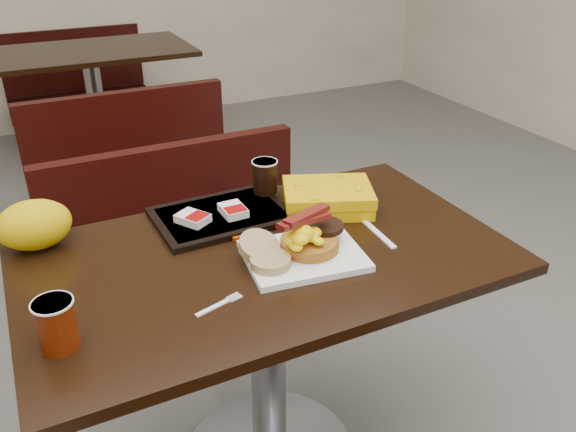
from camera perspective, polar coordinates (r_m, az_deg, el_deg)
name	(u,v)px	position (r m, az deg, el deg)	size (l,w,h in m)	color
table_near	(268,367)	(1.71, -1.91, -14.31)	(1.20, 0.70, 0.75)	black
bench_near_n	(191,254)	(2.26, -9.29, -3.63)	(1.00, 0.46, 0.72)	black
table_far	(97,110)	(3.97, -17.87, 9.70)	(1.20, 0.70, 0.75)	black
bench_far_s	(122,149)	(3.32, -15.70, 6.25)	(1.00, 0.46, 0.72)	black
bench_far_n	(80,85)	(4.64, -19.39, 11.80)	(1.00, 0.46, 0.72)	black
platter	(304,256)	(1.46, 1.52, -3.85)	(0.28, 0.22, 0.02)	white
pancake_stack	(310,243)	(1.47, 2.10, -2.64)	(0.15, 0.15, 0.03)	#A66E1B
sausage_patty	(326,226)	(1.50, 3.63, -1.01)	(0.09, 0.09, 0.01)	black
scrambled_eggs	(303,236)	(1.42, 1.41, -1.91)	(0.10, 0.08, 0.05)	#FFF305
bacon_strips	(304,219)	(1.42, 1.60, -0.32)	(0.16, 0.07, 0.01)	#42040A
muffin_bottom	(270,261)	(1.40, -1.71, -4.39)	(0.10, 0.10, 0.02)	tan
muffin_top	(259,246)	(1.44, -2.84, -2.92)	(0.10, 0.10, 0.02)	tan
coffee_cup_near	(57,325)	(1.25, -21.38, -9.71)	(0.08, 0.08, 0.11)	maroon
fork	(213,308)	(1.30, -7.28, -8.76)	(0.12, 0.02, 0.00)	white
knife	(376,231)	(1.59, 8.44, -1.47)	(0.19, 0.02, 0.00)	white
condiment_syrup	(238,235)	(1.56, -4.85, -1.86)	(0.04, 0.03, 0.01)	#A83107
tray	(222,216)	(1.65, -6.40, 0.05)	(0.36, 0.26, 0.02)	black
hashbrown_sleeve_left	(193,218)	(1.61, -9.16, -0.22)	(0.06, 0.08, 0.02)	silver
hashbrown_sleeve_right	(233,210)	(1.64, -5.31, 0.55)	(0.06, 0.08, 0.02)	silver
coffee_cup_far	(265,177)	(1.74, -2.24, 3.81)	(0.07, 0.07, 0.10)	black
clamshell	(328,198)	(1.69, 3.84, 1.76)	(0.25, 0.19, 0.07)	#CC9A03
paper_bag	(34,225)	(1.61, -23.25, -0.78)	(0.18, 0.13, 0.13)	#D2B607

